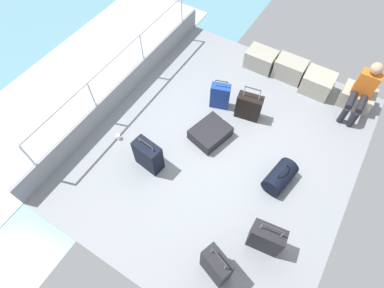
{
  "coord_description": "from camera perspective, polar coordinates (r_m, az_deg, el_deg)",
  "views": [
    {
      "loc": [
        1.06,
        -2.75,
        4.56
      ],
      "look_at": [
        -0.39,
        -0.39,
        0.25
      ],
      "focal_mm": 28.6,
      "sensor_mm": 36.0,
      "label": 1
    }
  ],
  "objects": [
    {
      "name": "ground_plane",
      "position": [
        5.45,
        5.68,
        -0.48
      ],
      "size": [
        4.4,
        5.2,
        0.06
      ],
      "primitive_type": "cube",
      "color": "gray"
    },
    {
      "name": "gunwale_port",
      "position": [
        6.06,
        -12.65,
        9.97
      ],
      "size": [
        0.06,
        5.2,
        0.45
      ],
      "primitive_type": "cube",
      "color": "gray",
      "rests_on": "ground_plane"
    },
    {
      "name": "railing_port",
      "position": [
        5.68,
        -13.72,
        13.76
      ],
      "size": [
        0.04,
        4.2,
        1.02
      ],
      "color": "silver",
      "rests_on": "ground_plane"
    },
    {
      "name": "sea_wake",
      "position": [
        7.3,
        -20.63,
        10.86
      ],
      "size": [
        12.0,
        12.0,
        0.01
      ],
      "color": "#598C9E",
      "rests_on": "ground_plane"
    },
    {
      "name": "cargo_crate_0",
      "position": [
        6.72,
        12.69,
        15.19
      ],
      "size": [
        0.62,
        0.43,
        0.38
      ],
      "color": "gray",
      "rests_on": "ground_plane"
    },
    {
      "name": "cargo_crate_1",
      "position": [
        6.63,
        17.77,
        13.19
      ],
      "size": [
        0.62,
        0.4,
        0.41
      ],
      "color": "gray",
      "rests_on": "ground_plane"
    },
    {
      "name": "cargo_crate_2",
      "position": [
        6.53,
        22.36,
        10.48
      ],
      "size": [
        0.59,
        0.48,
        0.41
      ],
      "color": "#9E9989",
      "rests_on": "ground_plane"
    },
    {
      "name": "cargo_crate_3",
      "position": [
        6.62,
        28.32,
        7.64
      ],
      "size": [
        0.61,
        0.45,
        0.35
      ],
      "color": "#9E9989",
      "rests_on": "ground_plane"
    },
    {
      "name": "passenger_seated",
      "position": [
        6.24,
        29.28,
        8.76
      ],
      "size": [
        0.34,
        0.66,
        1.05
      ],
      "color": "orange",
      "rests_on": "ground_plane"
    },
    {
      "name": "suitcase_0",
      "position": [
        5.78,
        5.25,
        8.91
      ],
      "size": [
        0.39,
        0.29,
        0.66
      ],
      "color": "navy",
      "rests_on": "ground_plane"
    },
    {
      "name": "suitcase_1",
      "position": [
        5.01,
        -8.15,
        -2.14
      ],
      "size": [
        0.49,
        0.3,
        0.67
      ],
      "color": "black",
      "rests_on": "ground_plane"
    },
    {
      "name": "suitcase_2",
      "position": [
        5.68,
        10.54,
        6.84
      ],
      "size": [
        0.48,
        0.29,
        0.75
      ],
      "color": "black",
      "rests_on": "ground_plane"
    },
    {
      "name": "suitcase_3",
      "position": [
        4.54,
        13.64,
        -16.72
      ],
      "size": [
        0.48,
        0.28,
        0.76
      ],
      "color": "black",
      "rests_on": "ground_plane"
    },
    {
      "name": "suitcase_4",
      "position": [
        4.31,
        4.53,
        -21.67
      ],
      "size": [
        0.45,
        0.34,
        0.86
      ],
      "color": "black",
      "rests_on": "ground_plane"
    },
    {
      "name": "suitcase_5",
      "position": [
        5.42,
        3.43,
        2.07
      ],
      "size": [
        0.67,
        0.76,
        0.23
      ],
      "color": "black",
      "rests_on": "ground_plane"
    },
    {
      "name": "duffel_bag",
      "position": [
        5.1,
        16.08,
        -5.9
      ],
      "size": [
        0.43,
        0.63,
        0.49
      ],
      "color": "black",
      "rests_on": "ground_plane"
    },
    {
      "name": "paper_cup",
      "position": [
        5.6,
        -13.61,
        1.3
      ],
      "size": [
        0.08,
        0.08,
        0.1
      ],
      "primitive_type": "cylinder",
      "color": "white",
      "rests_on": "ground_plane"
    }
  ]
}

